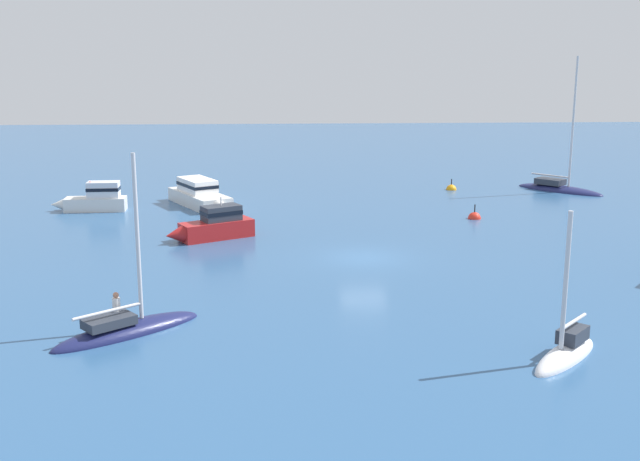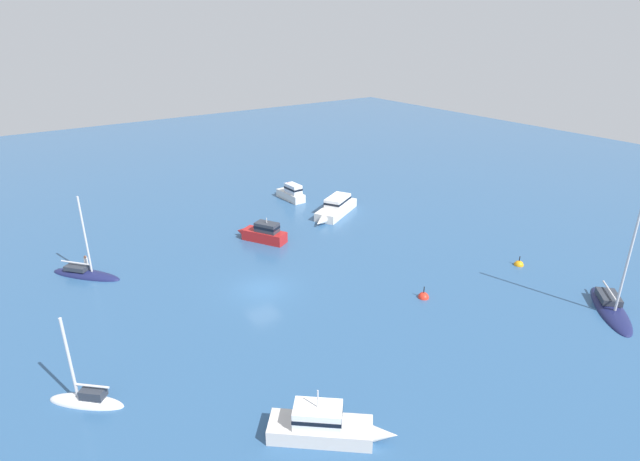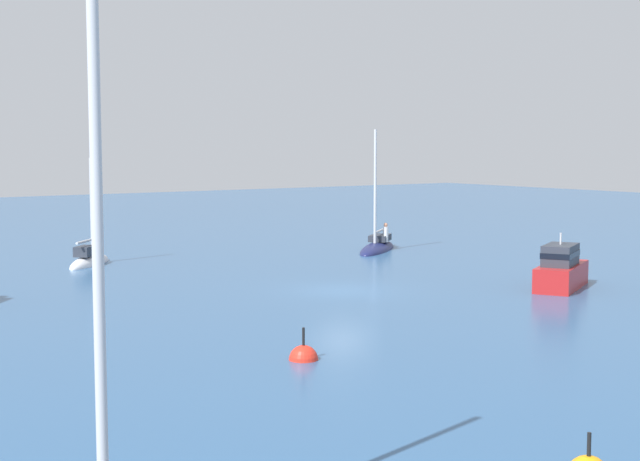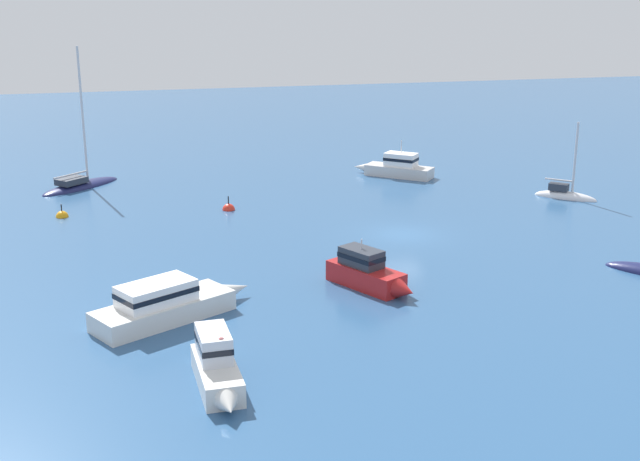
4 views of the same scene
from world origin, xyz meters
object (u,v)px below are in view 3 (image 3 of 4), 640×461
at_px(sloop_1, 89,262).
at_px(channel_buoy, 303,360).
at_px(yacht, 377,248).
at_px(motor_cruiser, 562,270).

relative_size(sloop_1, channel_buoy, 4.37).
bearing_deg(yacht, channel_buoy, 7.79).
bearing_deg(sloop_1, channel_buoy, -142.66).
distance_m(yacht, channel_buoy, 28.52).
height_order(sloop_1, yacht, yacht).
height_order(sloop_1, channel_buoy, sloop_1).
bearing_deg(yacht, sloop_1, -51.27).
xyz_separation_m(motor_cruiser, channel_buoy, (17.12, 4.85, -0.81)).
distance_m(sloop_1, motor_cruiser, 24.35).
bearing_deg(motor_cruiser, yacht, 53.41).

